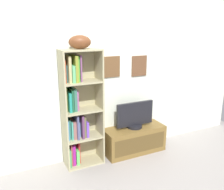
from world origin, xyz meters
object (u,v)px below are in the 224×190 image
Objects in this scene: tv_stand at (134,140)px; television at (135,116)px; bookshelf at (77,110)px; football at (80,42)px.

television reaches higher than tv_stand.
tv_stand is (0.85, -0.06, -0.57)m from bookshelf.
tv_stand is at bearing -90.00° from television.
bookshelf is 0.88m from television.
tv_stand is 0.38m from television.
bookshelf is 0.88m from football.
bookshelf is 1.70× the size of tv_stand.
football is at bearing 177.80° from tv_stand.
bookshelf reaches higher than tv_stand.
tv_stand is 1.58× the size of television.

